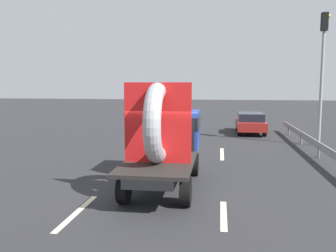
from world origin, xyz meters
name	(u,v)px	position (x,y,z in m)	size (l,w,h in m)	color
ground_plane	(159,187)	(0.00, 0.00, 0.00)	(120.00, 120.00, 0.00)	#28282B
flatbed_truck	(166,136)	(0.16, 0.54, 1.55)	(2.02, 5.20, 3.30)	black
distant_sedan	(250,122)	(3.87, 12.97, 0.72)	(1.76, 4.11, 1.34)	black
traffic_light	(323,62)	(7.06, 8.69, 4.36)	(0.42, 0.36, 6.81)	gray
guardrail	(309,140)	(6.22, 7.15, 0.53)	(0.10, 14.05, 0.71)	gray
lane_dash_left_near	(77,212)	(-1.70, -2.55, 0.00)	(2.63, 0.16, 0.01)	beige
lane_dash_left_far	(144,151)	(-1.70, 5.78, 0.00)	(2.44, 0.16, 0.01)	beige
lane_dash_right_near	(224,215)	(2.01, -2.21, 0.00)	(2.06, 0.16, 0.01)	beige
lane_dash_right_far	(222,154)	(2.01, 5.70, 0.00)	(2.87, 0.16, 0.01)	beige
oncoming_car	(141,108)	(-6.38, 26.30, 0.68)	(1.67, 3.89, 1.27)	black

